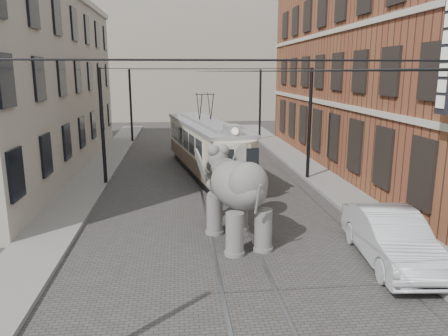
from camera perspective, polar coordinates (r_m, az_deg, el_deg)
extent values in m
plane|color=#3F3C3A|center=(17.37, 0.14, -6.84)|extent=(120.00, 120.00, 0.00)
cube|color=slate|center=(18.94, 18.58, -5.62)|extent=(2.00, 60.00, 0.15)
cube|color=slate|center=(17.88, -21.20, -6.90)|extent=(2.00, 60.00, 0.15)
cube|color=brown|center=(28.34, 21.19, 12.22)|extent=(8.00, 26.00, 12.00)
cube|color=gray|center=(27.86, -25.85, 9.76)|extent=(7.00, 24.00, 10.00)
cube|color=gray|center=(56.33, -4.46, 13.81)|extent=(28.00, 10.00, 14.00)
imported|color=#ACADB1|center=(14.36, 21.25, -8.56)|extent=(2.18, 5.05, 1.62)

